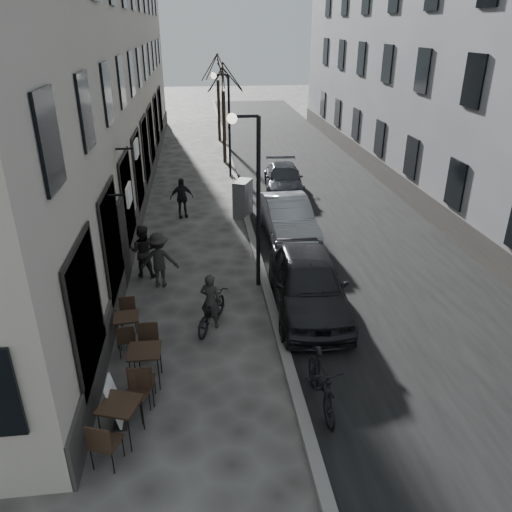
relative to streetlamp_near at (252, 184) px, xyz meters
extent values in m
plane|color=#3A3735|center=(0.17, -6.00, -3.16)|extent=(120.00, 120.00, 0.00)
cube|color=black|center=(4.02, 10.00, -3.16)|extent=(7.30, 60.00, 0.00)
cube|color=slate|center=(0.37, 10.00, -3.10)|extent=(0.25, 60.00, 0.12)
cube|color=#B0A694|center=(-5.83, 10.50, 4.84)|extent=(4.00, 35.00, 16.00)
cube|color=slate|center=(9.67, 10.50, 4.84)|extent=(4.00, 35.00, 16.00)
cylinder|color=black|center=(0.17, 0.00, -0.66)|extent=(0.12, 0.12, 5.00)
cylinder|color=black|center=(-0.18, 0.00, 1.84)|extent=(0.70, 0.08, 0.08)
sphere|color=#FFF2CC|center=(-0.53, 0.00, 1.79)|extent=(0.28, 0.28, 0.28)
cylinder|color=black|center=(0.17, 12.00, -0.66)|extent=(0.12, 0.12, 5.00)
cylinder|color=black|center=(-0.18, 12.00, 1.84)|extent=(0.70, 0.08, 0.08)
sphere|color=#FFF2CC|center=(-0.53, 12.00, 1.79)|extent=(0.28, 0.28, 0.28)
cylinder|color=black|center=(0.07, 15.00, -1.21)|extent=(0.20, 0.20, 3.90)
cylinder|color=black|center=(0.07, 21.00, -1.21)|extent=(0.20, 0.20, 3.90)
cube|color=black|center=(-3.12, -5.86, -2.34)|extent=(0.87, 0.87, 0.04)
cylinder|color=black|center=(-3.49, -6.04, -2.76)|extent=(0.03, 0.03, 0.80)
cylinder|color=black|center=(-2.94, -6.22, -2.76)|extent=(0.03, 0.03, 0.80)
cylinder|color=black|center=(-3.30, -5.49, -2.76)|extent=(0.03, 0.03, 0.80)
cylinder|color=black|center=(-2.76, -5.68, -2.76)|extent=(0.03, 0.03, 0.80)
cube|color=black|center=(-2.80, -4.24, -2.33)|extent=(0.70, 0.70, 0.04)
cylinder|color=black|center=(-3.10, -4.53, -2.76)|extent=(0.03, 0.03, 0.81)
cylinder|color=black|center=(-2.51, -4.53, -2.76)|extent=(0.03, 0.03, 0.81)
cylinder|color=black|center=(-3.09, -3.95, -2.76)|extent=(0.03, 0.03, 0.81)
cylinder|color=black|center=(-2.51, -3.95, -2.76)|extent=(0.03, 0.03, 0.81)
cube|color=black|center=(-3.39, -2.61, -2.45)|extent=(0.65, 0.65, 0.04)
cylinder|color=black|center=(-3.61, -2.88, -2.81)|extent=(0.02, 0.02, 0.70)
cylinder|color=black|center=(-3.11, -2.83, -2.81)|extent=(0.02, 0.02, 0.70)
cylinder|color=black|center=(-3.66, -2.38, -2.81)|extent=(0.02, 0.02, 0.70)
cylinder|color=black|center=(-3.16, -2.33, -2.81)|extent=(0.02, 0.02, 0.70)
cube|color=black|center=(-3.23, -5.39, -3.14)|extent=(0.28, 0.58, 0.04)
cube|color=white|center=(-3.30, -5.39, -2.65)|extent=(0.24, 0.58, 0.97)
cube|color=slate|center=(0.27, 6.08, -2.42)|extent=(0.91, 1.12, 1.48)
imported|color=black|center=(-1.32, -2.14, -2.70)|extent=(1.26, 1.85, 0.92)
imported|color=#2B2725|center=(-1.32, -2.14, -2.41)|extent=(0.65, 0.55, 1.51)
imported|color=black|center=(-3.29, 1.04, -2.33)|extent=(0.93, 0.79, 1.67)
imported|color=#262422|center=(-2.75, 0.29, -2.31)|extent=(1.12, 0.68, 1.70)
imported|color=black|center=(-2.20, 6.21, -2.35)|extent=(1.02, 0.61, 1.63)
imported|color=black|center=(1.36, -1.54, -2.35)|extent=(2.17, 4.87, 1.63)
imported|color=gray|center=(1.68, 3.59, -2.42)|extent=(1.71, 4.54, 1.48)
imported|color=#35373E|center=(2.47, 9.12, -2.55)|extent=(2.10, 4.37, 1.23)
imported|color=black|center=(0.80, -5.42, -2.56)|extent=(0.63, 2.01, 1.20)
camera|label=1|loc=(-1.45, -13.28, 4.01)|focal=35.00mm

